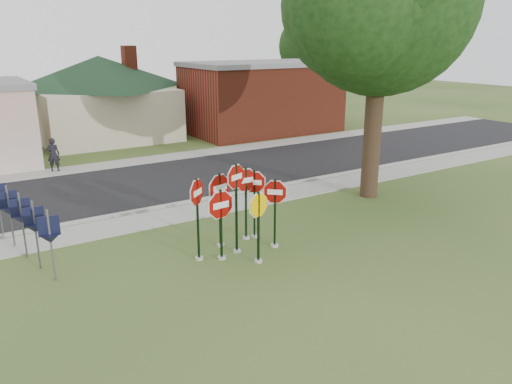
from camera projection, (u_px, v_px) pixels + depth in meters
ground at (262, 271)px, 13.93m from camera, size 120.00×120.00×0.00m
sidewalk_near at (181, 214)px, 18.36m from camera, size 60.00×1.60×0.06m
road at (139, 185)px, 21.99m from camera, size 60.00×7.00×0.04m
sidewalk_far at (110, 165)px, 25.46m from camera, size 60.00×1.60×0.06m
curb at (170, 206)px, 19.15m from camera, size 60.00×0.20×0.14m
stop_sign_center at (236, 196)px, 14.61m from camera, size 0.96×0.38×2.88m
stop_sign_yellow at (258, 219)px, 14.07m from camera, size 0.96×0.24×2.23m
stop_sign_left at (221, 215)px, 14.27m from camera, size 1.15×0.24×2.26m
stop_sign_right at (275, 205)px, 15.14m from camera, size 0.74×0.71×2.29m
stop_sign_back_right at (246, 194)px, 15.70m from camera, size 1.03×0.24×2.49m
stop_sign_back_left at (220, 199)px, 15.12m from camera, size 1.11×0.28×2.48m
stop_sign_far_right at (254, 196)px, 15.85m from camera, size 0.80×0.61×2.37m
stop_sign_far_left at (197, 208)px, 14.16m from camera, size 0.85×0.67×2.60m
route_sign_row at (22, 218)px, 14.44m from camera, size 1.43×4.63×2.00m
building_house at (100, 81)px, 31.64m from camera, size 11.60×11.60×6.20m
building_brick at (262, 97)px, 34.30m from camera, size 10.20×6.20×4.75m
oak_tree at (382, 0)px, 18.36m from camera, size 10.67×10.07×11.13m
bg_tree_right at (310, 46)px, 44.54m from camera, size 5.60×5.60×8.40m
pedestrian at (53, 155)px, 23.97m from camera, size 0.69×0.56×1.63m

